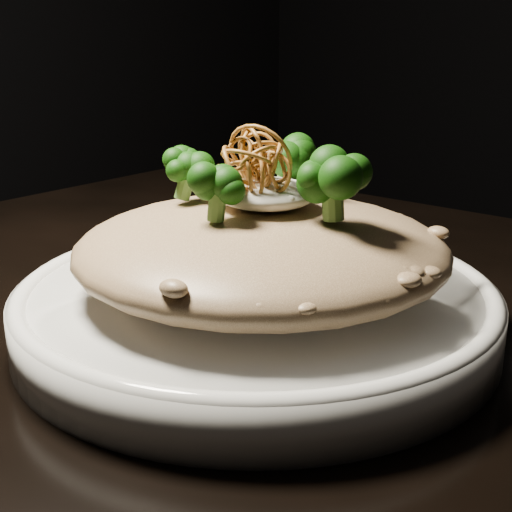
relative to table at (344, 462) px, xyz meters
The scene contains 6 objects.
table is the anchor object (origin of this frame).
plate 0.12m from the table, 168.34° to the right, with size 0.32×0.32×0.03m, color white.
risotto 0.16m from the table, 167.79° to the right, with size 0.25×0.25×0.05m, color brown.
broccoli 0.21m from the table, behind, with size 0.15×0.15×0.05m, color black, non-canonical shape.
cheese 0.19m from the table, behind, with size 0.07×0.07×0.02m, color silver.
shallots 0.22m from the table, 162.88° to the right, with size 0.07×0.07×0.04m, color #8F5B1E, non-canonical shape.
Camera 1 is at (0.22, -0.36, 0.95)m, focal length 50.00 mm.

